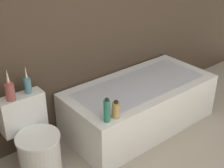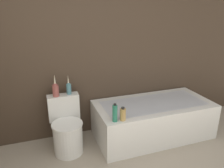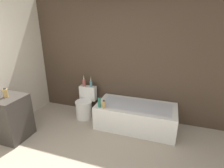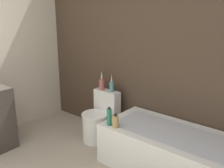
{
  "view_description": "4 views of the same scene",
  "coord_description": "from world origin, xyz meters",
  "px_view_note": "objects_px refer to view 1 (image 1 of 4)",
  "views": [
    {
      "loc": [
        -1.26,
        -0.04,
        1.97
      ],
      "look_at": [
        0.23,
        1.8,
        0.73
      ],
      "focal_mm": 50.0,
      "sensor_mm": 36.0,
      "label": 1
    },
    {
      "loc": [
        -0.69,
        -0.4,
        1.7
      ],
      "look_at": [
        0.1,
        1.85,
        0.87
      ],
      "focal_mm": 35.0,
      "sensor_mm": 36.0,
      "label": 2
    },
    {
      "loc": [
        1.28,
        -1.17,
        2.07
      ],
      "look_at": [
        0.3,
        1.75,
        0.97
      ],
      "focal_mm": 28.0,
      "sensor_mm": 36.0,
      "label": 3
    },
    {
      "loc": [
        1.89,
        -0.43,
        1.79
      ],
      "look_at": [
        0.01,
        1.78,
        0.95
      ],
      "focal_mm": 42.0,
      "sensor_mm": 36.0,
      "label": 4
    }
  ],
  "objects_px": {
    "vase_gold": "(10,90)",
    "vase_silver": "(28,84)",
    "bathtub": "(139,104)",
    "toilet": "(35,144)",
    "shampoo_bottle_tall": "(107,111)",
    "shampoo_bottle_short": "(116,110)"
  },
  "relations": [
    {
      "from": "vase_gold",
      "to": "vase_silver",
      "type": "distance_m",
      "value": 0.17
    },
    {
      "from": "vase_silver",
      "to": "bathtub",
      "type": "bearing_deg",
      "value": -12.36
    },
    {
      "from": "shampoo_bottle_tall",
      "to": "shampoo_bottle_short",
      "type": "height_order",
      "value": "shampoo_bottle_tall"
    },
    {
      "from": "toilet",
      "to": "vase_gold",
      "type": "bearing_deg",
      "value": 116.32
    },
    {
      "from": "toilet",
      "to": "vase_gold",
      "type": "height_order",
      "value": "vase_gold"
    },
    {
      "from": "vase_silver",
      "to": "shampoo_bottle_tall",
      "type": "height_order",
      "value": "vase_silver"
    },
    {
      "from": "bathtub",
      "to": "vase_silver",
      "type": "distance_m",
      "value": 1.23
    },
    {
      "from": "vase_gold",
      "to": "shampoo_bottle_short",
      "type": "distance_m",
      "value": 0.88
    },
    {
      "from": "shampoo_bottle_tall",
      "to": "shampoo_bottle_short",
      "type": "bearing_deg",
      "value": -1.38
    },
    {
      "from": "bathtub",
      "to": "toilet",
      "type": "distance_m",
      "value": 1.18
    },
    {
      "from": "vase_gold",
      "to": "shampoo_bottle_tall",
      "type": "distance_m",
      "value": 0.8
    },
    {
      "from": "vase_silver",
      "to": "toilet",
      "type": "bearing_deg",
      "value": -113.57
    },
    {
      "from": "vase_silver",
      "to": "shampoo_bottle_tall",
      "type": "bearing_deg",
      "value": -52.04
    },
    {
      "from": "toilet",
      "to": "shampoo_bottle_tall",
      "type": "distance_m",
      "value": 0.69
    },
    {
      "from": "bathtub",
      "to": "vase_silver",
      "type": "bearing_deg",
      "value": 167.64
    },
    {
      "from": "toilet",
      "to": "shampoo_bottle_short",
      "type": "bearing_deg",
      "value": -30.72
    },
    {
      "from": "toilet",
      "to": "shampoo_bottle_tall",
      "type": "relative_size",
      "value": 3.09
    },
    {
      "from": "shampoo_bottle_tall",
      "to": "bathtub",
      "type": "bearing_deg",
      "value": 24.12
    },
    {
      "from": "shampoo_bottle_tall",
      "to": "toilet",
      "type": "bearing_deg",
      "value": 144.92
    },
    {
      "from": "shampoo_bottle_tall",
      "to": "vase_gold",
      "type": "bearing_deg",
      "value": 138.45
    },
    {
      "from": "bathtub",
      "to": "shampoo_bottle_tall",
      "type": "distance_m",
      "value": 0.81
    },
    {
      "from": "vase_gold",
      "to": "vase_silver",
      "type": "xyz_separation_m",
      "value": [
        0.16,
        0.02,
        -0.01
      ]
    }
  ]
}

